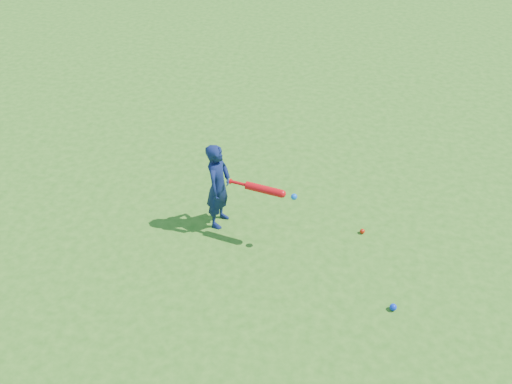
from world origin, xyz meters
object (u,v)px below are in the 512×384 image
at_px(ground_ball_red, 362,231).
at_px(ground_ball_blue, 393,307).
at_px(child, 218,186).
at_px(bat_swing, 267,190).

height_order(ground_ball_red, ground_ball_blue, ground_ball_blue).
distance_m(child, ground_ball_red, 1.89).
distance_m(ground_ball_red, ground_ball_blue, 1.26).
bearing_deg(child, ground_ball_blue, -105.94).
bearing_deg(bat_swing, child, 175.36).
distance_m(ground_ball_blue, bat_swing, 1.92).
distance_m(ground_ball_red, bat_swing, 1.41).
bearing_deg(child, bat_swing, -95.73).
relative_size(ground_ball_blue, bat_swing, 0.09).
xyz_separation_m(ground_ball_red, bat_swing, (-1.17, -0.31, 0.71)).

